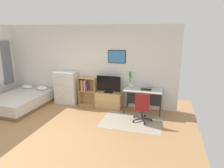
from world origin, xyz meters
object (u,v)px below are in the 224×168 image
(wine_glass, at_px, (132,85))
(tv_stand, at_px, (109,100))
(computer_mouse, at_px, (154,91))
(laptop, at_px, (146,87))
(television, at_px, (109,84))
(dresser, at_px, (66,87))
(office_chair, at_px, (142,107))
(bamboo_vase, at_px, (130,80))
(desk, at_px, (143,93))
(bookshelf, at_px, (86,89))
(bed, at_px, (21,101))

(wine_glass, bearing_deg, tv_stand, 168.35)
(computer_mouse, bearing_deg, laptop, 153.27)
(television, height_order, laptop, television)
(dresser, relative_size, office_chair, 1.33)
(laptop, bearing_deg, television, 173.98)
(office_chair, bearing_deg, bamboo_vase, 114.84)
(dresser, xyz_separation_m, desk, (2.69, 0.00, 0.03))
(desk, relative_size, bamboo_vase, 2.23)
(dresser, bearing_deg, tv_stand, 0.55)
(computer_mouse, height_order, wine_glass, wine_glass)
(tv_stand, xyz_separation_m, laptop, (1.23, -0.03, 0.54))
(bamboo_vase, bearing_deg, wine_glass, -64.59)
(bookshelf, relative_size, tv_stand, 1.12)
(bamboo_vase, xyz_separation_m, wine_glass, (0.12, -0.24, -0.12))
(computer_mouse, bearing_deg, wine_glass, -179.10)
(bed, distance_m, desk, 4.09)
(computer_mouse, bearing_deg, desk, 155.91)
(bamboo_vase, distance_m, wine_glass, 0.29)
(tv_stand, relative_size, laptop, 2.09)
(desk, bearing_deg, bed, -168.95)
(dresser, bearing_deg, office_chair, -16.24)
(dresser, height_order, wine_glass, dresser)
(laptop, bearing_deg, office_chair, -96.19)
(desk, height_order, bamboo_vase, bamboo_vase)
(dresser, distance_m, computer_mouse, 3.03)
(bed, height_order, tv_stand, bed)
(laptop, bearing_deg, bookshelf, 172.15)
(tv_stand, distance_m, desk, 1.19)
(bamboo_vase, bearing_deg, bookshelf, -178.93)
(bamboo_vase, bearing_deg, dresser, -177.59)
(office_chair, xyz_separation_m, laptop, (0.01, 0.79, 0.34))
(desk, bearing_deg, wine_glass, -155.33)
(office_chair, distance_m, laptop, 0.86)
(bamboo_vase, bearing_deg, tv_stand, -173.41)
(laptop, height_order, wine_glass, wine_glass)
(dresser, xyz_separation_m, computer_mouse, (3.02, -0.14, 0.18))
(bed, distance_m, dresser, 1.55)
(bed, xyz_separation_m, bamboo_vase, (3.54, 0.87, 0.77))
(television, bearing_deg, wine_glass, -10.11)
(television, xyz_separation_m, desk, (1.14, 0.01, -0.20))
(dresser, bearing_deg, laptop, -0.39)
(dresser, relative_size, wine_glass, 6.35)
(bookshelf, height_order, bamboo_vase, bamboo_vase)
(bookshelf, height_order, tv_stand, bookshelf)
(office_chair, relative_size, computer_mouse, 8.27)
(desk, distance_m, office_chair, 0.83)
(television, distance_m, wine_glass, 0.82)
(computer_mouse, xyz_separation_m, wine_glass, (-0.66, -0.01, 0.12))
(wine_glass, bearing_deg, bamboo_vase, 115.41)
(television, distance_m, desk, 1.16)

